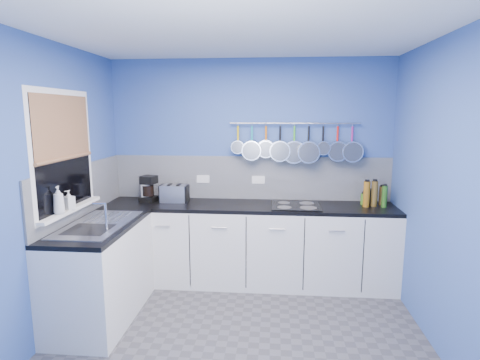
# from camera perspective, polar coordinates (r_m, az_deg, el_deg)

# --- Properties ---
(floor) EXTENTS (3.20, 3.00, 0.02)m
(floor) POSITION_cam_1_polar(r_m,az_deg,el_deg) (3.55, -0.29, -22.67)
(floor) COLOR #47474C
(floor) RESTS_ON ground
(ceiling) EXTENTS (3.20, 3.00, 0.02)m
(ceiling) POSITION_cam_1_polar(r_m,az_deg,el_deg) (3.06, -0.33, 21.35)
(ceiling) COLOR white
(ceiling) RESTS_ON ground
(wall_back) EXTENTS (3.20, 0.02, 2.50)m
(wall_back) POSITION_cam_1_polar(r_m,az_deg,el_deg) (4.55, 1.47, 1.61)
(wall_back) COLOR #37559E
(wall_back) RESTS_ON ground
(wall_front) EXTENTS (3.20, 0.02, 2.50)m
(wall_front) POSITION_cam_1_polar(r_m,az_deg,el_deg) (1.63, -5.42, -13.57)
(wall_front) COLOR #37559E
(wall_front) RESTS_ON ground
(wall_left) EXTENTS (0.02, 3.00, 2.50)m
(wall_left) POSITION_cam_1_polar(r_m,az_deg,el_deg) (3.59, -26.82, -1.65)
(wall_left) COLOR #37559E
(wall_left) RESTS_ON ground
(wall_right) EXTENTS (0.02, 3.00, 2.50)m
(wall_right) POSITION_cam_1_polar(r_m,az_deg,el_deg) (3.33, 28.49, -2.62)
(wall_right) COLOR #37559E
(wall_right) RESTS_ON ground
(backsplash_back) EXTENTS (3.20, 0.02, 0.50)m
(backsplash_back) POSITION_cam_1_polar(r_m,az_deg,el_deg) (4.54, 1.45, 0.32)
(backsplash_back) COLOR #9FA0A4
(backsplash_back) RESTS_ON wall_back
(backsplash_left) EXTENTS (0.02, 1.80, 0.50)m
(backsplash_left) POSITION_cam_1_polar(r_m,az_deg,el_deg) (4.11, -22.08, -1.41)
(backsplash_left) COLOR #9FA0A4
(backsplash_left) RESTS_ON wall_left
(cabinet_run_back) EXTENTS (3.20, 0.60, 0.86)m
(cabinet_run_back) POSITION_cam_1_polar(r_m,az_deg,el_deg) (4.44, 1.17, -9.49)
(cabinet_run_back) COLOR silver
(cabinet_run_back) RESTS_ON ground
(worktop_back) EXTENTS (3.20, 0.60, 0.04)m
(worktop_back) POSITION_cam_1_polar(r_m,az_deg,el_deg) (4.32, 1.19, -3.84)
(worktop_back) COLOR black
(worktop_back) RESTS_ON cabinet_run_back
(cabinet_run_left) EXTENTS (0.60, 1.20, 0.86)m
(cabinet_run_left) POSITION_cam_1_polar(r_m,az_deg,el_deg) (3.93, -19.59, -12.72)
(cabinet_run_left) COLOR silver
(cabinet_run_left) RESTS_ON ground
(worktop_left) EXTENTS (0.60, 1.20, 0.04)m
(worktop_left) POSITION_cam_1_polar(r_m,az_deg,el_deg) (3.78, -19.98, -6.40)
(worktop_left) COLOR black
(worktop_left) RESTS_ON cabinet_run_left
(window_frame) EXTENTS (0.01, 1.00, 1.10)m
(window_frame) POSITION_cam_1_polar(r_m,az_deg,el_deg) (3.79, -24.35, 3.67)
(window_frame) COLOR white
(window_frame) RESTS_ON wall_left
(window_glass) EXTENTS (0.01, 0.90, 1.00)m
(window_glass) POSITION_cam_1_polar(r_m,az_deg,el_deg) (3.79, -24.28, 3.67)
(window_glass) COLOR black
(window_glass) RESTS_ON wall_left
(bamboo_blind) EXTENTS (0.01, 0.90, 0.55)m
(bamboo_blind) POSITION_cam_1_polar(r_m,az_deg,el_deg) (3.77, -24.42, 7.07)
(bamboo_blind) COLOR #A36A44
(bamboo_blind) RESTS_ON wall_left
(window_sill) EXTENTS (0.10, 0.98, 0.03)m
(window_sill) POSITION_cam_1_polar(r_m,az_deg,el_deg) (3.86, -23.49, -3.95)
(window_sill) COLOR white
(window_sill) RESTS_ON wall_left
(sink_unit) EXTENTS (0.50, 0.95, 0.01)m
(sink_unit) POSITION_cam_1_polar(r_m,az_deg,el_deg) (3.78, -20.00, -6.05)
(sink_unit) COLOR silver
(sink_unit) RESTS_ON worktop_left
(mixer_tap) EXTENTS (0.12, 0.08, 0.26)m
(mixer_tap) POSITION_cam_1_polar(r_m,az_deg,el_deg) (3.52, -18.98, -5.00)
(mixer_tap) COLOR silver
(mixer_tap) RESTS_ON worktop_left
(socket_left) EXTENTS (0.15, 0.01, 0.09)m
(socket_left) POSITION_cam_1_polar(r_m,az_deg,el_deg) (4.60, -5.41, 0.15)
(socket_left) COLOR white
(socket_left) RESTS_ON backsplash_back
(socket_right) EXTENTS (0.15, 0.01, 0.09)m
(socket_right) POSITION_cam_1_polar(r_m,az_deg,el_deg) (4.53, 2.70, 0.03)
(socket_right) COLOR white
(socket_right) RESTS_ON backsplash_back
(pot_rail) EXTENTS (1.45, 0.02, 0.02)m
(pot_rail) POSITION_cam_1_polar(r_m,az_deg,el_deg) (4.44, 7.97, 8.19)
(pot_rail) COLOR silver
(pot_rail) RESTS_ON wall_back
(soap_bottle_a) EXTENTS (0.11, 0.11, 0.24)m
(soap_bottle_a) POSITION_cam_1_polar(r_m,az_deg,el_deg) (3.64, -24.97, -2.68)
(soap_bottle_a) COLOR white
(soap_bottle_a) RESTS_ON window_sill
(soap_bottle_b) EXTENTS (0.10, 0.10, 0.17)m
(soap_bottle_b) POSITION_cam_1_polar(r_m,az_deg,el_deg) (3.78, -23.71, -2.66)
(soap_bottle_b) COLOR white
(soap_bottle_b) RESTS_ON window_sill
(paper_towel) EXTENTS (0.12, 0.12, 0.25)m
(paper_towel) POSITION_cam_1_polar(r_m,az_deg,el_deg) (4.58, -13.60, -1.49)
(paper_towel) COLOR white
(paper_towel) RESTS_ON worktop_back
(coffee_maker) EXTENTS (0.20, 0.21, 0.29)m
(coffee_maker) POSITION_cam_1_polar(r_m,az_deg,el_deg) (4.56, -13.18, -1.24)
(coffee_maker) COLOR black
(coffee_maker) RESTS_ON worktop_back
(toaster) EXTENTS (0.30, 0.17, 0.19)m
(toaster) POSITION_cam_1_polar(r_m,az_deg,el_deg) (4.49, -9.56, -1.94)
(toaster) COLOR silver
(toaster) RESTS_ON worktop_back
(canister) EXTENTS (0.10, 0.10, 0.12)m
(canister) POSITION_cam_1_polar(r_m,az_deg,el_deg) (4.48, -8.12, -2.40)
(canister) COLOR silver
(canister) RESTS_ON worktop_back
(hob) EXTENTS (0.52, 0.46, 0.01)m
(hob) POSITION_cam_1_polar(r_m,az_deg,el_deg) (4.26, 8.14, -3.75)
(hob) COLOR black
(hob) RESTS_ON worktop_back
(pan_0) EXTENTS (0.15, 0.08, 0.34)m
(pan_0) POSITION_cam_1_polar(r_m,az_deg,el_deg) (4.45, -0.31, 6.08)
(pan_0) COLOR silver
(pan_0) RESTS_ON pot_rail
(pan_1) EXTENTS (0.22, 0.11, 0.41)m
(pan_1) POSITION_cam_1_polar(r_m,az_deg,el_deg) (4.44, 1.74, 5.61)
(pan_1) COLOR silver
(pan_1) RESTS_ON pot_rail
(pan_2) EXTENTS (0.20, 0.06, 0.39)m
(pan_2) POSITION_cam_1_polar(r_m,az_deg,el_deg) (4.44, 3.80, 5.75)
(pan_2) COLOR silver
(pan_2) RESTS_ON pot_rail
(pan_3) EXTENTS (0.24, 0.09, 0.43)m
(pan_3) POSITION_cam_1_polar(r_m,az_deg,el_deg) (4.44, 5.86, 5.48)
(pan_3) COLOR silver
(pan_3) RESTS_ON pot_rail
(pan_4) EXTENTS (0.26, 0.08, 0.45)m
(pan_4) POSITION_cam_1_polar(r_m,az_deg,el_deg) (4.44, 7.91, 5.30)
(pan_4) COLOR silver
(pan_4) RESTS_ON pot_rail
(pan_5) EXTENTS (0.25, 0.13, 0.44)m
(pan_5) POSITION_cam_1_polar(r_m,az_deg,el_deg) (4.45, 9.96, 5.32)
(pan_5) COLOR silver
(pan_5) RESTS_ON pot_rail
(pan_6) EXTENTS (0.15, 0.11, 0.34)m
(pan_6) POSITION_cam_1_polar(r_m,az_deg,el_deg) (4.47, 12.02, 5.86)
(pan_6) COLOR silver
(pan_6) RESTS_ON pot_rail
(pan_7) EXTENTS (0.23, 0.10, 0.42)m
(pan_7) POSITION_cam_1_polar(r_m,az_deg,el_deg) (4.49, 14.02, 5.35)
(pan_7) COLOR silver
(pan_7) RESTS_ON pot_rail
(pan_8) EXTENTS (0.23, 0.11, 0.42)m
(pan_8) POSITION_cam_1_polar(r_m,az_deg,el_deg) (4.52, 16.02, 5.25)
(pan_8) COLOR silver
(pan_8) RESTS_ON pot_rail
(condiment_0) EXTENTS (0.06, 0.06, 0.20)m
(condiment_0) POSITION_cam_1_polar(r_m,az_deg,el_deg) (4.54, 19.97, -2.17)
(condiment_0) COLOR brown
(condiment_0) RESTS_ON worktop_back
(condiment_1) EXTENTS (0.06, 0.06, 0.16)m
(condiment_1) POSITION_cam_1_polar(r_m,az_deg,el_deg) (4.53, 18.69, -2.43)
(condiment_1) COLOR black
(condiment_1) RESTS_ON worktop_back
(condiment_2) EXTENTS (0.06, 0.06, 0.12)m
(condiment_2) POSITION_cam_1_polar(r_m,az_deg,el_deg) (4.51, 17.56, -2.65)
(condiment_2) COLOR #3F721E
(condiment_2) RESTS_ON worktop_back
(condiment_3) EXTENTS (0.06, 0.06, 0.23)m
(condiment_3) POSITION_cam_1_polar(r_m,az_deg,el_deg) (4.44, 20.34, -2.29)
(condiment_3) COLOR #265919
(condiment_3) RESTS_ON worktop_back
(condiment_4) EXTENTS (0.07, 0.07, 0.27)m
(condiment_4) POSITION_cam_1_polar(r_m,az_deg,el_deg) (4.44, 19.01, -1.91)
(condiment_4) COLOR brown
(condiment_4) RESTS_ON worktop_back
(condiment_5) EXTENTS (0.07, 0.07, 0.27)m
(condiment_5) POSITION_cam_1_polar(r_m,az_deg,el_deg) (4.39, 17.98, -1.98)
(condiment_5) COLOR #8C5914
(condiment_5) RESTS_ON worktop_back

